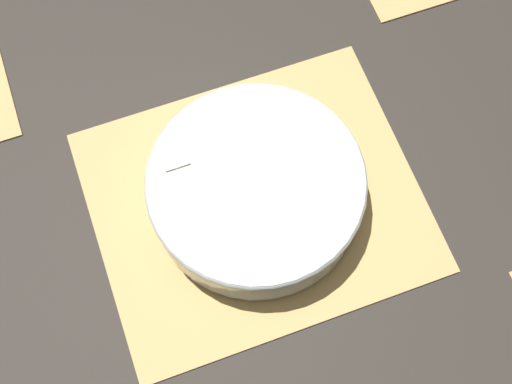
# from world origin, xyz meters

# --- Properties ---
(ground_plane) EXTENTS (6.00, 6.00, 0.00)m
(ground_plane) POSITION_xyz_m (0.00, 0.00, 0.00)
(ground_plane) COLOR #2D2823
(bamboo_mat_center) EXTENTS (0.41, 0.35, 0.01)m
(bamboo_mat_center) POSITION_xyz_m (0.00, 0.00, 0.00)
(bamboo_mat_center) COLOR tan
(bamboo_mat_center) RESTS_ON ground_plane
(fruit_salad_bowl) EXTENTS (0.27, 0.27, 0.07)m
(fruit_salad_bowl) POSITION_xyz_m (0.00, 0.00, 0.05)
(fruit_salad_bowl) COLOR silver
(fruit_salad_bowl) RESTS_ON bamboo_mat_center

